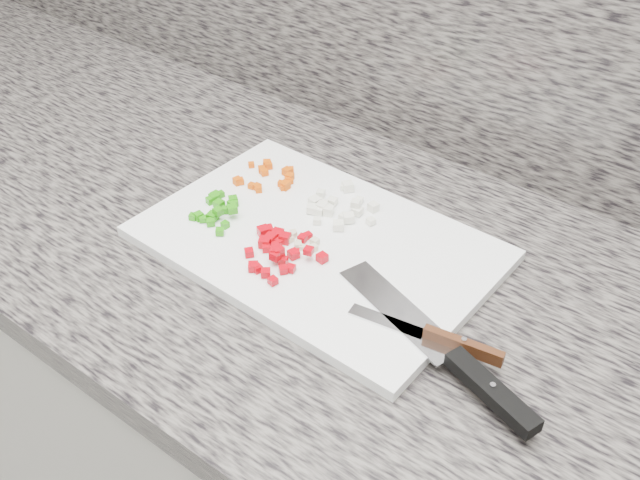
{
  "coord_description": "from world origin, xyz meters",
  "views": [
    {
      "loc": [
        0.34,
        0.87,
        1.48
      ],
      "look_at": [
        -0.08,
        1.42,
        0.93
      ],
      "focal_mm": 40.0,
      "sensor_mm": 36.0,
      "label": 1
    }
  ],
  "objects": [
    {
      "name": "countertop",
      "position": [
        0.0,
        1.44,
        0.88
      ],
      "size": [
        3.96,
        0.64,
        0.04
      ],
      "primitive_type": "cube",
      "color": "#615B55",
      "rests_on": "cabinet"
    },
    {
      "name": "carrot_pile",
      "position": [
        -0.23,
        1.51,
        0.92
      ],
      "size": [
        0.09,
        0.08,
        0.01
      ],
      "color": "#D34C04",
      "rests_on": "cutting_board"
    },
    {
      "name": "green_pepper_pile",
      "position": [
        -0.24,
        1.4,
        0.92
      ],
      "size": [
        0.07,
        0.08,
        0.02
      ],
      "color": "#258C0C",
      "rests_on": "cutting_board"
    },
    {
      "name": "garlic_pile",
      "position": [
        -0.11,
        1.42,
        0.92
      ],
      "size": [
        0.05,
        0.03,
        0.01
      ],
      "color": "beige",
      "rests_on": "cutting_board"
    },
    {
      "name": "chef_knife",
      "position": [
        0.15,
        1.36,
        0.92
      ],
      "size": [
        0.29,
        0.13,
        0.02
      ],
      "rotation": [
        0.0,
        0.0,
        -0.33
      ],
      "color": "silver",
      "rests_on": "cutting_board"
    },
    {
      "name": "paring_knife",
      "position": [
        0.12,
        1.38,
        0.92
      ],
      "size": [
        0.18,
        0.04,
        0.02
      ],
      "rotation": [
        0.0,
        0.0,
        0.15
      ],
      "color": "silver",
      "rests_on": "cutting_board"
    },
    {
      "name": "cutting_board",
      "position": [
        -0.1,
        1.44,
        0.91
      ],
      "size": [
        0.45,
        0.31,
        0.01
      ],
      "primitive_type": "cube",
      "rotation": [
        0.0,
        0.0,
        -0.03
      ],
      "color": "white",
      "rests_on": "countertop"
    },
    {
      "name": "red_pepper_pile",
      "position": [
        -0.12,
        1.39,
        0.92
      ],
      "size": [
        0.11,
        0.11,
        0.02
      ],
      "color": "#B8020E",
      "rests_on": "cutting_board"
    },
    {
      "name": "onion_pile",
      "position": [
        -0.11,
        1.5,
        0.92
      ],
      "size": [
        0.1,
        0.1,
        0.02
      ],
      "color": "white",
      "rests_on": "cutting_board"
    }
  ]
}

